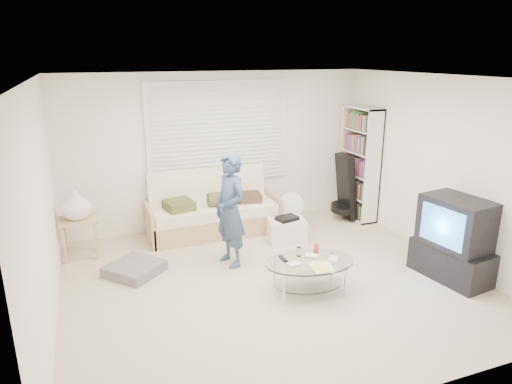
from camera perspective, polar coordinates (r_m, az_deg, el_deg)
name	(u,v)px	position (r m, az deg, el deg)	size (l,w,h in m)	color
ground	(271,281)	(5.87, 1.88, -11.11)	(5.00, 5.00, 0.00)	#B8A58F
room_shell	(258,148)	(5.74, 0.19, 5.58)	(5.02, 4.52, 2.51)	white
window_blinds	(219,133)	(7.36, -4.64, 7.42)	(2.32, 0.08, 1.62)	silver
futon_sofa	(213,213)	(7.30, -5.42, -2.58)	(2.06, 0.83, 1.01)	tan
grey_floor_pillow	(135,269)	(6.24, -14.93, -9.24)	(0.61, 0.61, 0.14)	slate
side_table	(76,207)	(6.71, -21.53, -1.74)	(0.51, 0.41, 1.01)	tan
bookshelf	(359,164)	(7.98, 12.81, 3.47)	(0.30, 0.81, 1.92)	white
guitar_case	(345,192)	(7.92, 11.08, 0.05)	(0.41, 0.42, 1.13)	black
floor_fan	(290,209)	(7.31, 4.25, -2.09)	(0.41, 0.27, 0.66)	white
storage_bin	(287,230)	(7.01, 3.88, -4.72)	(0.62, 0.49, 0.39)	white
tv_unit	(454,240)	(6.27, 23.52, -5.52)	(0.65, 1.04, 1.06)	black
coffee_table	(310,267)	(5.53, 6.74, -9.32)	(1.17, 0.84, 0.52)	silver
standing_person	(230,210)	(6.05, -3.24, -2.31)	(0.56, 0.37, 1.54)	#36506E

